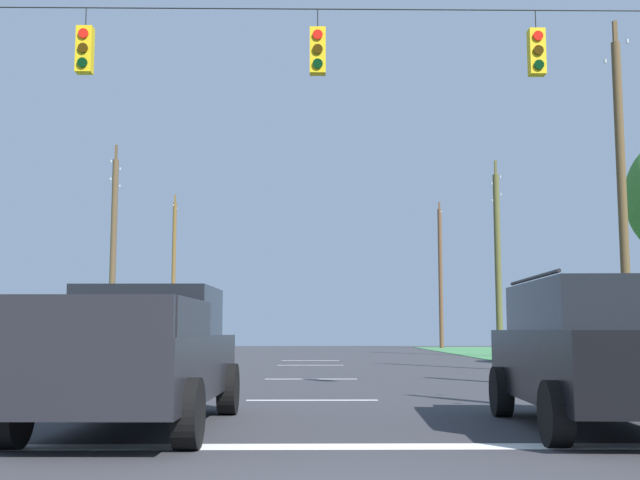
{
  "coord_description": "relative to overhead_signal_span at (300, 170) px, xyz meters",
  "views": [
    {
      "loc": [
        -0.06,
        -5.52,
        1.33
      ],
      "look_at": [
        0.18,
        12.0,
        3.33
      ],
      "focal_mm": 44.29,
      "sensor_mm": 36.0,
      "label": 1
    }
  ],
  "objects": [
    {
      "name": "stop_bar_stripe",
      "position": [
        0.25,
        -6.09,
        -4.47
      ],
      "size": [
        14.85,
        0.45,
        0.01
      ],
      "primitive_type": "cube",
      "color": "white",
      "rests_on": "ground"
    },
    {
      "name": "lane_dash_0",
      "position": [
        0.25,
        -0.09,
        -4.47
      ],
      "size": [
        2.5,
        0.15,
        0.01
      ],
      "primitive_type": "cube",
      "rotation": [
        0.0,
        0.0,
        1.57
      ],
      "color": "white",
      "rests_on": "ground"
    },
    {
      "name": "lane_dash_1",
      "position": [
        0.25,
        6.38,
        -4.47
      ],
      "size": [
        2.5,
        0.15,
        0.01
      ],
      "primitive_type": "cube",
      "rotation": [
        0.0,
        0.0,
        1.57
      ],
      "color": "white",
      "rests_on": "ground"
    },
    {
      "name": "lane_dash_2",
      "position": [
        0.25,
        14.78,
        -4.47
      ],
      "size": [
        2.5,
        0.15,
        0.01
      ],
      "primitive_type": "cube",
      "rotation": [
        0.0,
        0.0,
        1.57
      ],
      "color": "white",
      "rests_on": "ground"
    },
    {
      "name": "lane_dash_3",
      "position": [
        0.25,
        19.44,
        -4.47
      ],
      "size": [
        2.5,
        0.15,
        0.01
      ],
      "primitive_type": "cube",
      "rotation": [
        0.0,
        0.0,
        1.57
      ],
      "color": "white",
      "rests_on": "ground"
    },
    {
      "name": "overhead_signal_span",
      "position": [
        0.0,
        0.0,
        0.0
      ],
      "size": [
        17.58,
        0.31,
        8.11
      ],
      "color": "brown",
      "rests_on": "ground"
    },
    {
      "name": "pickup_truck",
      "position": [
        -2.13,
        -4.35,
        -3.5
      ],
      "size": [
        2.37,
        5.44,
        1.95
      ],
      "color": "black",
      "rests_on": "ground"
    },
    {
      "name": "suv_black",
      "position": [
        4.07,
        -4.65,
        -3.41
      ],
      "size": [
        2.41,
        4.89,
        2.05
      ],
      "color": "black",
      "rests_on": "ground"
    },
    {
      "name": "utility_pole_mid_right",
      "position": [
        9.46,
        7.58,
        0.72
      ],
      "size": [
        0.27,
        1.8,
        10.66
      ],
      "color": "brown",
      "rests_on": "ground"
    },
    {
      "name": "utility_pole_far_right",
      "position": [
        9.76,
        24.33,
        0.41
      ],
      "size": [
        0.32,
        1.95,
        9.98
      ],
      "color": "brown",
      "rests_on": "ground"
    },
    {
      "name": "utility_pole_near_left",
      "position": [
        9.72,
        41.57,
        0.72
      ],
      "size": [
        0.3,
        1.58,
        10.63
      ],
      "color": "brown",
      "rests_on": "ground"
    },
    {
      "name": "utility_pole_distant_right",
      "position": [
        -9.66,
        24.18,
        0.79
      ],
      "size": [
        0.3,
        1.98,
        10.7
      ],
      "color": "brown",
      "rests_on": "ground"
    },
    {
      "name": "utility_pole_distant_left",
      "position": [
        -9.43,
        40.62,
        0.9
      ],
      "size": [
        0.27,
        1.64,
        10.96
      ],
      "color": "brown",
      "rests_on": "ground"
    }
  ]
}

